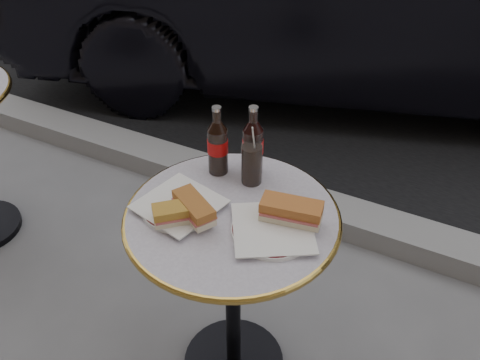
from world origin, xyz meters
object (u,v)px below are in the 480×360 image
at_px(cola_bottle_right, 253,141).
at_px(cola_glass, 252,164).
at_px(plate_left, 179,206).
at_px(cola_bottle_left, 218,140).
at_px(plate_right, 273,230).
at_px(bistro_table, 233,299).

bearing_deg(cola_bottle_right, cola_glass, -67.59).
xyz_separation_m(plate_left, cola_bottle_right, (0.11, 0.25, 0.11)).
xyz_separation_m(cola_bottle_left, cola_bottle_right, (0.10, 0.04, 0.00)).
distance_m(plate_right, cola_bottle_right, 0.30).
bearing_deg(plate_left, cola_bottle_right, 66.26).
xyz_separation_m(plate_right, cola_glass, (-0.15, 0.18, 0.06)).
height_order(cola_bottle_left, cola_glass, cola_bottle_left).
relative_size(cola_bottle_right, cola_glass, 1.76).
relative_size(bistro_table, plate_left, 3.31).
bearing_deg(cola_bottle_left, plate_right, -33.53).
xyz_separation_m(plate_left, cola_glass, (0.13, 0.21, 0.06)).
height_order(plate_left, plate_right, same).
height_order(plate_left, cola_bottle_left, cola_bottle_left).
distance_m(plate_right, cola_glass, 0.24).
bearing_deg(cola_glass, plate_left, -122.10).
bearing_deg(plate_right, cola_bottle_right, 127.45).
height_order(plate_left, cola_bottle_right, cola_bottle_right).
bearing_deg(cola_bottle_right, plate_right, -52.55).
distance_m(bistro_table, plate_right, 0.40).
distance_m(cola_bottle_left, cola_glass, 0.13).
xyz_separation_m(cola_bottle_left, cola_glass, (0.12, -0.00, -0.05)).
height_order(cola_bottle_left, cola_bottle_right, cola_bottle_right).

